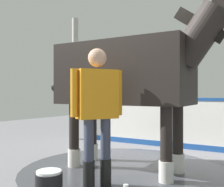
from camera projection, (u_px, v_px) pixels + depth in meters
ground_plane at (130, 164)px, 4.67m from camera, size 16.00×16.00×0.02m
wet_patch at (124, 169)px, 4.32m from camera, size 3.22×3.22×0.00m
barrier_wall at (168, 124)px, 6.11m from camera, size 0.55×4.20×1.09m
roof_post_far at (75, 79)px, 7.13m from camera, size 0.16×0.16×3.12m
horse at (131, 75)px, 4.25m from camera, size 1.17×3.41×2.59m
handler at (97, 106)px, 3.49m from camera, size 0.63×0.43×1.76m
wash_bucket at (49, 186)px, 3.08m from camera, size 0.31×0.31×0.33m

